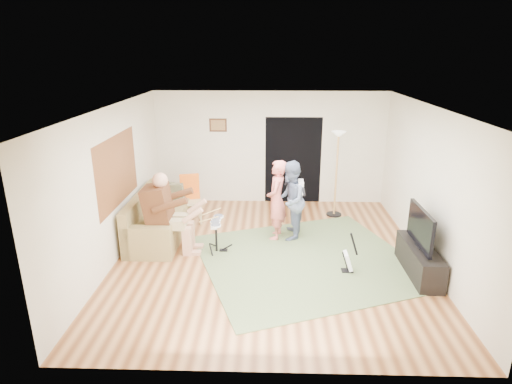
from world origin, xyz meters
TOP-DOWN VIEW (x-y plane):
  - floor at (0.00, 0.00)m, footprint 6.00×6.00m
  - walls at (0.00, 0.00)m, footprint 5.50×6.00m
  - ceiling at (0.00, 0.00)m, footprint 6.00×6.00m
  - window_blinds at (-2.74, 0.20)m, footprint 0.00×2.05m
  - doorway at (0.55, 2.99)m, footprint 2.10×0.00m
  - picture_frame at (-1.25, 2.99)m, footprint 0.42×0.03m
  - area_rug at (0.67, -0.17)m, footprint 4.50×4.33m
  - sofa at (-2.30, 0.80)m, footprint 0.91×2.20m
  - drummer at (-1.85, 0.15)m, footprint 0.99×0.55m
  - drum_kit at (-1.00, 0.15)m, footprint 0.35×0.63m
  - singer at (0.12, 0.82)m, footprint 0.47×0.63m
  - microphone at (0.32, 0.82)m, footprint 0.06×0.06m
  - guitarist at (0.39, 0.82)m, footprint 0.69×0.84m
  - guitar_held at (0.59, 0.82)m, footprint 0.14×0.60m
  - guitar_spare at (1.33, -0.55)m, footprint 0.26×0.23m
  - torchiere_lamp at (1.47, 2.10)m, footprint 0.34×0.34m
  - dining_chair at (-1.72, 1.62)m, footprint 0.53×0.56m
  - tv_cabinet at (2.50, -0.59)m, footprint 0.40×1.40m
  - television at (2.45, -0.59)m, footprint 0.06×1.09m

SIDE VIEW (x-z plane):
  - floor at x=0.00m, z-range 0.00..0.00m
  - area_rug at x=0.67m, z-range 0.00..0.02m
  - guitar_spare at x=1.33m, z-range -0.15..0.57m
  - tv_cabinet at x=2.50m, z-range 0.00..0.50m
  - drum_kit at x=-1.00m, z-range -0.04..0.61m
  - sofa at x=-2.30m, z-range -0.15..0.74m
  - dining_chair at x=-1.72m, z-range -0.15..0.89m
  - drummer at x=-1.85m, z-range -0.17..1.36m
  - guitarist at x=0.39m, z-range 0.00..1.58m
  - singer at x=0.12m, z-range 0.00..1.60m
  - television at x=2.45m, z-range 0.54..1.16m
  - doorway at x=0.55m, z-range 0.00..2.10m
  - guitar_held at x=0.59m, z-range 0.94..1.20m
  - microphone at x=0.32m, z-range 1.07..1.31m
  - torchiere_lamp at x=1.47m, z-range 0.36..2.29m
  - walls at x=0.00m, z-range 0.00..2.70m
  - window_blinds at x=-2.74m, z-range 0.53..2.58m
  - picture_frame at x=-1.25m, z-range 1.74..2.06m
  - ceiling at x=0.00m, z-range 2.70..2.70m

